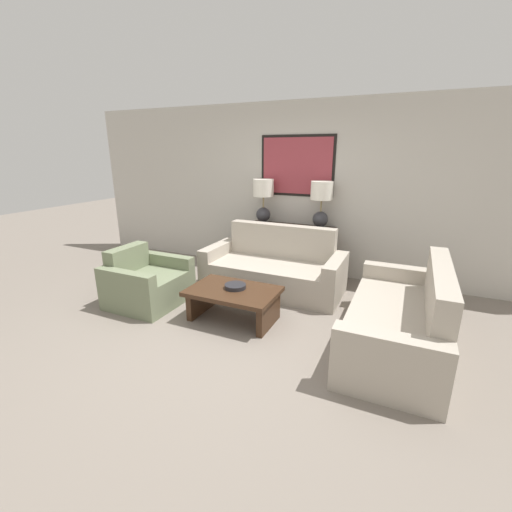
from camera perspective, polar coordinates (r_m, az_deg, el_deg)
The scene contains 10 objects.
ground_plane at distance 3.84m, azimuth -5.35°, elevation -12.96°, with size 20.00×20.00×0.00m, color slate.
back_wall at distance 5.57m, azimuth 6.87°, elevation 10.91°, with size 7.79×0.12×2.65m.
console_table at distance 5.49m, azimuth 5.65°, elevation 0.96°, with size 1.36×0.39×0.80m.
table_lamp_left at distance 5.49m, azimuth 1.24°, elevation 9.85°, with size 0.32×0.32×0.70m.
table_lamp_right at distance 5.19m, azimuth 10.84°, elevation 9.14°, with size 0.32×0.32×0.70m.
couch_by_back_wall at distance 4.92m, azimuth 3.03°, elevation -2.27°, with size 1.96×0.88×0.89m.
couch_by_side at distance 3.78m, azimuth 22.96°, elevation -9.89°, with size 0.88×1.96×0.89m.
coffee_table at distance 4.04m, azimuth -3.80°, elevation -6.93°, with size 1.03×0.68×0.38m.
decorative_bowl at distance 4.02m, azimuth -3.46°, elevation -5.05°, with size 0.25×0.25×0.05m.
armchair_near_back_wall at distance 4.70m, azimuth -17.72°, elevation -4.38°, with size 0.84×0.91×0.73m.
Camera 1 is at (1.70, -2.86, 1.92)m, focal length 24.00 mm.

